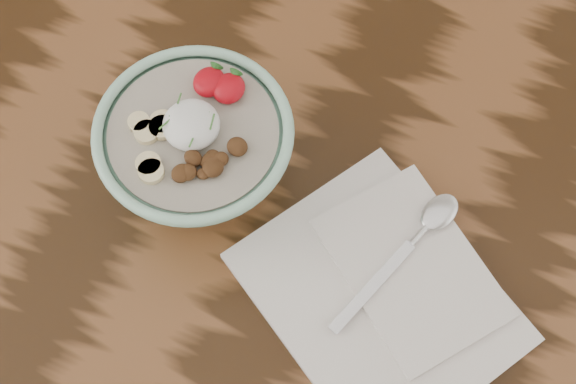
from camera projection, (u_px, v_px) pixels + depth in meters
table at (122, 227)px, 92.38cm from camera, size 160.00×90.00×75.00cm
breakfast_bowl at (197, 150)px, 78.71cm from camera, size 19.12×19.12×12.84cm
napkin at (386, 291)px, 78.99cm from camera, size 32.34×30.68×1.56cm
spoon at (423, 230)px, 80.15cm from camera, size 8.27×18.48×0.99cm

